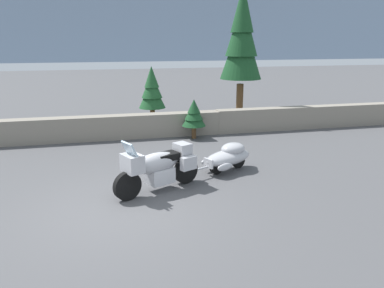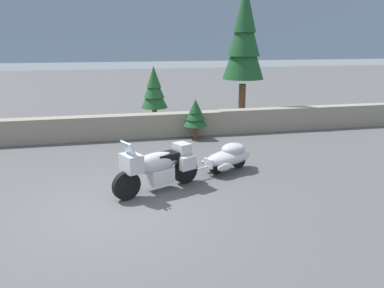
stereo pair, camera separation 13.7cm
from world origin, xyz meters
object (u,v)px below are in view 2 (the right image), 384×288
object	(u,v)px
pine_tree_tall	(244,37)
car_shaped_trailer	(229,156)
touring_motorcycle	(157,166)
pine_tree_secondary	(154,89)

from	to	relation	value
pine_tree_tall	car_shaped_trailer	bearing A→B (deg)	-112.81
touring_motorcycle	pine_tree_secondary	xyz separation A→B (m)	(0.78, 6.77, 0.93)
car_shaped_trailer	pine_tree_secondary	bearing A→B (deg)	102.67
touring_motorcycle	car_shaped_trailer	bearing A→B (deg)	25.54
pine_tree_tall	pine_tree_secondary	bearing A→B (deg)	-176.74
touring_motorcycle	pine_tree_secondary	bearing A→B (deg)	83.47
car_shaped_trailer	pine_tree_tall	xyz separation A→B (m)	(2.52, 6.00, 3.16)
car_shaped_trailer	pine_tree_tall	distance (m)	7.24
pine_tree_tall	pine_tree_secondary	xyz separation A→B (m)	(-3.82, -0.22, -2.02)
touring_motorcycle	car_shaped_trailer	size ratio (longest dim) A/B	1.00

